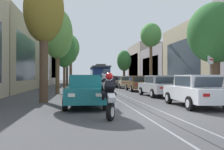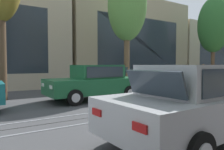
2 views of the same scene
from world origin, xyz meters
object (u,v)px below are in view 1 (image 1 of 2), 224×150
(street_tree_kerb_left_second, at_px, (58,34))
(parked_car_green_second_left, at_px, (81,86))
(parked_car_black_sixth_left, at_px, (82,80))
(cable_car_trolley, at_px, (100,75))
(parked_car_teal_near_left, at_px, (86,91))
(parked_car_maroon_fifth_right, at_px, (117,81))
(pedestrian_on_right_pavement, at_px, (161,81))
(street_tree_kerb_right_second, at_px, (151,36))
(street_sign_post, at_px, (210,73))
(parked_car_silver_second_right, at_px, (158,86))
(street_tree_kerb_right_mid, at_px, (124,61))
(street_tree_kerb_left_mid, at_px, (64,49))
(parked_car_beige_fourth_left, at_px, (80,82))
(street_tree_kerb_left_near, at_px, (44,13))
(parked_car_white_near_right, at_px, (195,91))
(street_tree_kerb_left_fourth, at_px, (67,48))
(street_tree_kerb_right_near, at_px, (215,34))
(street_tree_kerb_left_far, at_px, (71,55))
(motorcycle_with_rider, at_px, (108,92))
(parked_car_navy_fifth_left, at_px, (82,81))
(parked_car_white_mid_left, at_px, (82,83))
(parked_car_beige_fourth_right, at_px, (125,82))
(pedestrian_on_left_pavement, at_px, (45,80))
(parked_car_brown_mid_right, at_px, (138,83))

(street_tree_kerb_left_second, bearing_deg, parked_car_green_second_left, -58.23)
(parked_car_black_sixth_left, relative_size, cable_car_trolley, 0.48)
(parked_car_teal_near_left, bearing_deg, parked_car_green_second_left, 92.14)
(parked_car_maroon_fifth_right, height_order, pedestrian_on_right_pavement, same)
(street_tree_kerb_right_second, distance_m, street_sign_post, 13.44)
(parked_car_silver_second_right, height_order, street_tree_kerb_right_mid, street_tree_kerb_right_mid)
(parked_car_green_second_left, distance_m, street_tree_kerb_left_mid, 13.05)
(parked_car_beige_fourth_left, bearing_deg, parked_car_maroon_fifth_right, 46.92)
(parked_car_maroon_fifth_right, relative_size, street_tree_kerb_left_near, 0.59)
(parked_car_white_near_right, height_order, street_tree_kerb_right_second, street_tree_kerb_right_second)
(parked_car_beige_fourth_left, bearing_deg, street_tree_kerb_left_fourth, 106.63)
(parked_car_green_second_left, relative_size, street_tree_kerb_right_mid, 0.72)
(street_tree_kerb_right_near, bearing_deg, cable_car_trolley, 102.21)
(parked_car_green_second_left, distance_m, street_tree_kerb_left_far, 29.02)
(parked_car_white_near_right, bearing_deg, parked_car_maroon_fifth_right, 89.86)
(street_tree_kerb_left_fourth, xyz_separation_m, motorcycle_with_rider, (3.05, -28.56, -5.00))
(parked_car_beige_fourth_left, relative_size, pedestrian_on_right_pavement, 2.79)
(street_tree_kerb_left_fourth, bearing_deg, parked_car_navy_fifth_left, -0.65)
(street_tree_kerb_left_mid, xyz_separation_m, street_tree_kerb_right_near, (9.90, -16.98, -0.87))
(motorcycle_with_rider, bearing_deg, parked_car_black_sixth_left, 91.25)
(street_sign_post, bearing_deg, cable_car_trolley, 100.43)
(street_tree_kerb_left_mid, xyz_separation_m, street_tree_kerb_left_fourth, (-0.05, 7.08, 1.03))
(street_tree_kerb_left_far, distance_m, street_tree_kerb_right_near, 34.73)
(street_tree_kerb_left_fourth, xyz_separation_m, street_tree_kerb_left_far, (0.19, 9.23, -0.18))
(pedestrian_on_right_pavement, bearing_deg, parked_car_black_sixth_left, 126.06)
(parked_car_green_second_left, xyz_separation_m, street_tree_kerb_right_second, (7.70, 7.42, 5.18))
(parked_car_white_mid_left, distance_m, parked_car_beige_fourth_right, 8.02)
(parked_car_green_second_left, bearing_deg, parked_car_beige_fourth_right, 65.09)
(parked_car_silver_second_right, bearing_deg, parked_car_maroon_fifth_right, 90.23)
(parked_car_white_near_right, height_order, pedestrian_on_left_pavement, pedestrian_on_left_pavement)
(parked_car_brown_mid_right, bearing_deg, cable_car_trolley, 103.12)
(parked_car_maroon_fifth_right, relative_size, cable_car_trolley, 0.48)
(parked_car_teal_near_left, distance_m, street_sign_post, 7.09)
(pedestrian_on_right_pavement, distance_m, street_sign_post, 16.99)
(parked_car_green_second_left, height_order, street_tree_kerb_right_second, street_tree_kerb_right_second)
(parked_car_black_sixth_left, xyz_separation_m, street_tree_kerb_left_fourth, (-2.30, -5.87, 5.14))
(street_tree_kerb_right_mid, bearing_deg, parked_car_brown_mid_right, -96.06)
(parked_car_black_sixth_left, bearing_deg, street_tree_kerb_left_second, -95.80)
(street_tree_kerb_left_far, bearing_deg, street_tree_kerb_left_mid, -90.48)
(street_tree_kerb_left_near, bearing_deg, parked_car_beige_fourth_left, 82.52)
(parked_car_white_mid_left, bearing_deg, motorcycle_with_rider, -86.98)
(street_tree_kerb_left_fourth, xyz_separation_m, pedestrian_on_left_pavement, (-2.70, -4.35, -4.98))
(parked_car_white_mid_left, distance_m, pedestrian_on_right_pavement, 11.28)
(street_tree_kerb_right_second, relative_size, street_tree_kerb_right_mid, 1.21)
(parked_car_white_mid_left, height_order, street_tree_kerb_left_far, street_tree_kerb_left_far)
(street_tree_kerb_left_far, bearing_deg, street_tree_kerb_left_fourth, -91.18)
(parked_car_white_near_right, bearing_deg, parked_car_beige_fourth_right, 89.87)
(parked_car_teal_near_left, xyz_separation_m, street_tree_kerb_left_far, (-2.12, 34.40, 4.96))
(street_tree_kerb_left_far, bearing_deg, parked_car_beige_fourth_right, -65.12)
(parked_car_green_second_left, xyz_separation_m, pedestrian_on_left_pavement, (-4.79, 14.96, 0.16))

